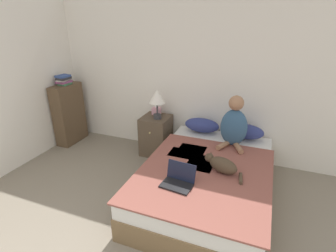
{
  "coord_description": "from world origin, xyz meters",
  "views": [
    {
      "loc": [
        1.05,
        -0.44,
        2.12
      ],
      "look_at": [
        -0.07,
        2.42,
        0.83
      ],
      "focal_mm": 28.0,
      "sensor_mm": 36.0,
      "label": 1
    }
  ],
  "objects_px": {
    "nightstand": "(156,135)",
    "table_lamp": "(157,98)",
    "laptop_open": "(178,180)",
    "pillow_far": "(245,131)",
    "cat_tabby": "(222,165)",
    "person_sitting": "(234,125)",
    "tissue_box": "(156,111)",
    "bookshelf": "(69,114)",
    "pillow_near": "(202,125)",
    "bed": "(207,181)",
    "book_stack_top": "(64,80)"
  },
  "relations": [
    {
      "from": "tissue_box",
      "to": "book_stack_top",
      "type": "bearing_deg",
      "value": -169.7
    },
    {
      "from": "nightstand",
      "to": "pillow_near",
      "type": "bearing_deg",
      "value": 5.16
    },
    {
      "from": "person_sitting",
      "to": "table_lamp",
      "type": "relative_size",
      "value": 1.51
    },
    {
      "from": "pillow_near",
      "to": "tissue_box",
      "type": "xyz_separation_m",
      "value": [
        -0.78,
        0.07,
        0.11
      ]
    },
    {
      "from": "pillow_far",
      "to": "cat_tabby",
      "type": "height_order",
      "value": "pillow_far"
    },
    {
      "from": "table_lamp",
      "to": "book_stack_top",
      "type": "relative_size",
      "value": 1.93
    },
    {
      "from": "pillow_far",
      "to": "nightstand",
      "type": "xyz_separation_m",
      "value": [
        -1.38,
        -0.07,
        -0.26
      ]
    },
    {
      "from": "book_stack_top",
      "to": "pillow_far",
      "type": "bearing_deg",
      "value": 4.18
    },
    {
      "from": "book_stack_top",
      "to": "bed",
      "type": "bearing_deg",
      "value": -14.43
    },
    {
      "from": "book_stack_top",
      "to": "person_sitting",
      "type": "bearing_deg",
      "value": -1.52
    },
    {
      "from": "pillow_near",
      "to": "tissue_box",
      "type": "bearing_deg",
      "value": 175.25
    },
    {
      "from": "nightstand",
      "to": "cat_tabby",
      "type": "bearing_deg",
      "value": -37.38
    },
    {
      "from": "person_sitting",
      "to": "nightstand",
      "type": "relative_size",
      "value": 1.11
    },
    {
      "from": "table_lamp",
      "to": "bookshelf",
      "type": "distance_m",
      "value": 1.72
    },
    {
      "from": "pillow_near",
      "to": "tissue_box",
      "type": "distance_m",
      "value": 0.79
    },
    {
      "from": "bed",
      "to": "table_lamp",
      "type": "distance_m",
      "value": 1.47
    },
    {
      "from": "cat_tabby",
      "to": "bookshelf",
      "type": "xyz_separation_m",
      "value": [
        -2.84,
        0.79,
        -0.04
      ]
    },
    {
      "from": "bed",
      "to": "tissue_box",
      "type": "bearing_deg",
      "value": 138.73
    },
    {
      "from": "cat_tabby",
      "to": "nightstand",
      "type": "height_order",
      "value": "cat_tabby"
    },
    {
      "from": "bed",
      "to": "nightstand",
      "type": "relative_size",
      "value": 3.36
    },
    {
      "from": "pillow_near",
      "to": "pillow_far",
      "type": "height_order",
      "value": "same"
    },
    {
      "from": "pillow_near",
      "to": "bookshelf",
      "type": "distance_m",
      "value": 2.36
    },
    {
      "from": "tissue_box",
      "to": "book_stack_top",
      "type": "height_order",
      "value": "book_stack_top"
    },
    {
      "from": "laptop_open",
      "to": "table_lamp",
      "type": "height_order",
      "value": "table_lamp"
    },
    {
      "from": "table_lamp",
      "to": "tissue_box",
      "type": "distance_m",
      "value": 0.34
    },
    {
      "from": "pillow_far",
      "to": "nightstand",
      "type": "bearing_deg",
      "value": -177.23
    },
    {
      "from": "nightstand",
      "to": "book_stack_top",
      "type": "relative_size",
      "value": 2.63
    },
    {
      "from": "laptop_open",
      "to": "bookshelf",
      "type": "xyz_separation_m",
      "value": [
        -2.46,
        1.21,
        -0.0
      ]
    },
    {
      "from": "bed",
      "to": "pillow_near",
      "type": "bearing_deg",
      "value": 109.5
    },
    {
      "from": "pillow_far",
      "to": "person_sitting",
      "type": "distance_m",
      "value": 0.38
    },
    {
      "from": "bookshelf",
      "to": "cat_tabby",
      "type": "bearing_deg",
      "value": -15.61
    },
    {
      "from": "laptop_open",
      "to": "table_lamp",
      "type": "xyz_separation_m",
      "value": [
        -0.81,
        1.31,
        0.44
      ]
    },
    {
      "from": "cat_tabby",
      "to": "table_lamp",
      "type": "bearing_deg",
      "value": -14.53
    },
    {
      "from": "pillow_near",
      "to": "bookshelf",
      "type": "height_order",
      "value": "bookshelf"
    },
    {
      "from": "person_sitting",
      "to": "laptop_open",
      "type": "bearing_deg",
      "value": -108.96
    },
    {
      "from": "person_sitting",
      "to": "cat_tabby",
      "type": "distance_m",
      "value": 0.75
    },
    {
      "from": "bed",
      "to": "table_lamp",
      "type": "height_order",
      "value": "table_lamp"
    },
    {
      "from": "pillow_far",
      "to": "cat_tabby",
      "type": "bearing_deg",
      "value": -98.13
    },
    {
      "from": "bed",
      "to": "book_stack_top",
      "type": "xyz_separation_m",
      "value": [
        -2.66,
        0.69,
        0.89
      ]
    },
    {
      "from": "laptop_open",
      "to": "nightstand",
      "type": "distance_m",
      "value": 1.62
    },
    {
      "from": "nightstand",
      "to": "table_lamp",
      "type": "distance_m",
      "value": 0.66
    },
    {
      "from": "nightstand",
      "to": "laptop_open",
      "type": "bearing_deg",
      "value": -57.74
    },
    {
      "from": "pillow_near",
      "to": "book_stack_top",
      "type": "xyz_separation_m",
      "value": [
        -2.34,
        -0.22,
        0.55
      ]
    },
    {
      "from": "person_sitting",
      "to": "tissue_box",
      "type": "relative_size",
      "value": 5.02
    },
    {
      "from": "table_lamp",
      "to": "pillow_far",
      "type": "bearing_deg",
      "value": 4.96
    },
    {
      "from": "person_sitting",
      "to": "pillow_far",
      "type": "bearing_deg",
      "value": 65.59
    },
    {
      "from": "bed",
      "to": "bookshelf",
      "type": "bearing_deg",
      "value": 165.56
    },
    {
      "from": "pillow_near",
      "to": "table_lamp",
      "type": "relative_size",
      "value": 1.13
    },
    {
      "from": "cat_tabby",
      "to": "pillow_near",
      "type": "bearing_deg",
      "value": -41.27
    },
    {
      "from": "bed",
      "to": "pillow_near",
      "type": "distance_m",
      "value": 1.02
    }
  ]
}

